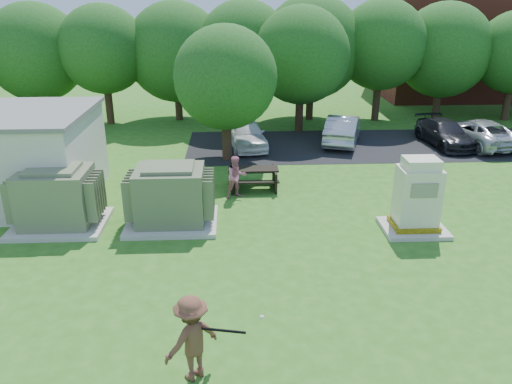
{
  "coord_description": "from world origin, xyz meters",
  "views": [
    {
      "loc": [
        -0.69,
        -10.84,
        7.2
      ],
      "look_at": [
        0.0,
        4.0,
        1.3
      ],
      "focal_mm": 35.0,
      "sensor_mm": 36.0,
      "label": 1
    }
  ],
  "objects_px": {
    "person_at_picnic": "(236,177)",
    "car_silver_a": "(343,129)",
    "car_silver_b": "(478,132)",
    "picnic_table": "(253,176)",
    "person_by_generator": "(414,200)",
    "transformer_left": "(57,199)",
    "batter": "(192,338)",
    "car_dark": "(445,133)",
    "car_white": "(246,133)",
    "transformer_right": "(171,197)",
    "generator_cabinet": "(417,200)"
  },
  "relations": [
    {
      "from": "batter",
      "to": "person_at_picnic",
      "type": "xyz_separation_m",
      "value": [
        0.97,
        9.54,
        -0.11
      ]
    },
    {
      "from": "person_at_picnic",
      "to": "car_silver_a",
      "type": "distance_m",
      "value": 9.16
    },
    {
      "from": "car_silver_a",
      "to": "car_silver_b",
      "type": "bearing_deg",
      "value": -168.28
    },
    {
      "from": "car_silver_b",
      "to": "picnic_table",
      "type": "bearing_deg",
      "value": 16.41
    },
    {
      "from": "transformer_left",
      "to": "batter",
      "type": "relative_size",
      "value": 1.62
    },
    {
      "from": "generator_cabinet",
      "to": "car_white",
      "type": "relative_size",
      "value": 0.6
    },
    {
      "from": "transformer_left",
      "to": "car_dark",
      "type": "height_order",
      "value": "transformer_left"
    },
    {
      "from": "transformer_left",
      "to": "transformer_right",
      "type": "xyz_separation_m",
      "value": [
        3.7,
        0.0,
        0.0
      ]
    },
    {
      "from": "transformer_left",
      "to": "person_by_generator",
      "type": "distance_m",
      "value": 11.78
    },
    {
      "from": "car_silver_a",
      "to": "batter",
      "type": "bearing_deg",
      "value": 86.8
    },
    {
      "from": "person_at_picnic",
      "to": "car_dark",
      "type": "xyz_separation_m",
      "value": [
        10.67,
        6.58,
        -0.19
      ]
    },
    {
      "from": "generator_cabinet",
      "to": "person_at_picnic",
      "type": "xyz_separation_m",
      "value": [
        -5.75,
        3.13,
        -0.27
      ]
    },
    {
      "from": "transformer_left",
      "to": "person_by_generator",
      "type": "relative_size",
      "value": 1.84
    },
    {
      "from": "transformer_right",
      "to": "person_by_generator",
      "type": "height_order",
      "value": "transformer_right"
    },
    {
      "from": "person_at_picnic",
      "to": "car_dark",
      "type": "distance_m",
      "value": 12.53
    },
    {
      "from": "transformer_right",
      "to": "car_silver_b",
      "type": "xyz_separation_m",
      "value": [
        14.53,
        8.79,
        -0.3
      ]
    },
    {
      "from": "car_white",
      "to": "car_silver_a",
      "type": "distance_m",
      "value": 5.06
    },
    {
      "from": "transformer_left",
      "to": "generator_cabinet",
      "type": "distance_m",
      "value": 11.67
    },
    {
      "from": "picnic_table",
      "to": "person_at_picnic",
      "type": "height_order",
      "value": "person_at_picnic"
    },
    {
      "from": "person_by_generator",
      "to": "car_silver_b",
      "type": "bearing_deg",
      "value": -93.65
    },
    {
      "from": "transformer_right",
      "to": "picnic_table",
      "type": "relative_size",
      "value": 1.53
    },
    {
      "from": "person_by_generator",
      "to": "picnic_table",
      "type": "bearing_deg",
      "value": -1.54
    },
    {
      "from": "car_white",
      "to": "car_dark",
      "type": "height_order",
      "value": "car_white"
    },
    {
      "from": "person_by_generator",
      "to": "person_at_picnic",
      "type": "distance_m",
      "value": 6.4
    },
    {
      "from": "car_white",
      "to": "car_silver_a",
      "type": "height_order",
      "value": "car_silver_a"
    },
    {
      "from": "batter",
      "to": "car_white",
      "type": "bearing_deg",
      "value": -132.51
    },
    {
      "from": "batter",
      "to": "car_white",
      "type": "relative_size",
      "value": 0.45
    },
    {
      "from": "transformer_right",
      "to": "person_at_picnic",
      "type": "relative_size",
      "value": 1.84
    },
    {
      "from": "car_silver_a",
      "to": "picnic_table",
      "type": "bearing_deg",
      "value": 70.38
    },
    {
      "from": "generator_cabinet",
      "to": "car_silver_a",
      "type": "bearing_deg",
      "value": 90.94
    },
    {
      "from": "transformer_left",
      "to": "car_white",
      "type": "height_order",
      "value": "transformer_left"
    },
    {
      "from": "transformer_right",
      "to": "car_white",
      "type": "distance_m",
      "value": 9.39
    },
    {
      "from": "batter",
      "to": "transformer_left",
      "type": "bearing_deg",
      "value": -93.05
    },
    {
      "from": "batter",
      "to": "car_dark",
      "type": "xyz_separation_m",
      "value": [
        11.64,
        16.12,
        -0.3
      ]
    },
    {
      "from": "person_by_generator",
      "to": "car_dark",
      "type": "bearing_deg",
      "value": -85.87
    },
    {
      "from": "picnic_table",
      "to": "batter",
      "type": "bearing_deg",
      "value": -98.93
    },
    {
      "from": "person_by_generator",
      "to": "person_at_picnic",
      "type": "height_order",
      "value": "person_by_generator"
    },
    {
      "from": "car_white",
      "to": "car_silver_a",
      "type": "bearing_deg",
      "value": -2.47
    },
    {
      "from": "transformer_right",
      "to": "person_at_picnic",
      "type": "height_order",
      "value": "transformer_right"
    },
    {
      "from": "person_by_generator",
      "to": "car_white",
      "type": "xyz_separation_m",
      "value": [
        -5.34,
        9.22,
        -0.11
      ]
    },
    {
      "from": "generator_cabinet",
      "to": "person_at_picnic",
      "type": "height_order",
      "value": "generator_cabinet"
    },
    {
      "from": "person_at_picnic",
      "to": "transformer_right",
      "type": "bearing_deg",
      "value": -158.04
    },
    {
      "from": "transformer_left",
      "to": "car_white",
      "type": "distance_m",
      "value": 11.05
    },
    {
      "from": "picnic_table",
      "to": "person_at_picnic",
      "type": "relative_size",
      "value": 1.2
    },
    {
      "from": "person_by_generator",
      "to": "person_at_picnic",
      "type": "bearing_deg",
      "value": 8.75
    },
    {
      "from": "batter",
      "to": "person_by_generator",
      "type": "distance_m",
      "value": 9.82
    },
    {
      "from": "picnic_table",
      "to": "car_dark",
      "type": "relative_size",
      "value": 0.46
    },
    {
      "from": "person_at_picnic",
      "to": "car_dark",
      "type": "bearing_deg",
      "value": 7.57
    },
    {
      "from": "transformer_left",
      "to": "car_white",
      "type": "relative_size",
      "value": 0.72
    },
    {
      "from": "picnic_table",
      "to": "transformer_right",
      "type": "bearing_deg",
      "value": -131.91
    }
  ]
}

